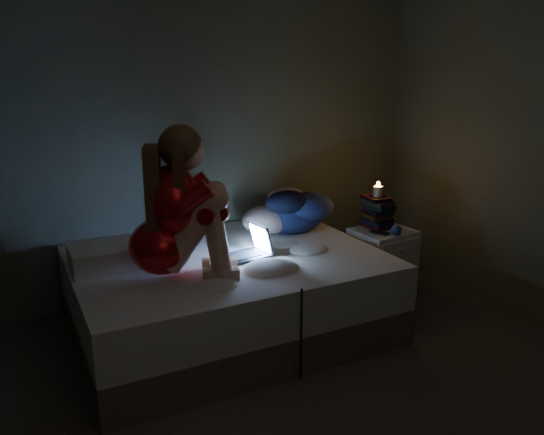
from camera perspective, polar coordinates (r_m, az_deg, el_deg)
floor at (r=3.07m, az=8.15°, el=-19.46°), size 3.60×3.80×0.02m
wall_back at (r=4.24m, az=-6.30°, el=9.39°), size 3.60×0.02×2.60m
bed at (r=3.68m, az=-4.73°, el=-8.10°), size 1.99×1.49×0.55m
pillow at (r=3.51m, az=-16.85°, el=-3.90°), size 0.50×0.35×0.14m
woman at (r=3.14m, az=-12.11°, el=1.49°), size 0.65×0.53×0.91m
laptop at (r=3.50m, az=-2.99°, el=-2.60°), size 0.35×0.27×0.22m
clothes_pile at (r=4.10m, az=1.96°, el=0.98°), size 0.71×0.66×0.34m
nightstand at (r=4.25m, az=11.66°, el=-4.95°), size 0.45×0.41×0.56m
book_stack at (r=4.19m, az=11.17°, el=0.51°), size 0.19×0.25×0.24m
candle at (r=4.15m, az=11.28°, el=2.62°), size 0.07×0.07×0.08m
phone at (r=4.07m, az=11.35°, el=-1.59°), size 0.11×0.15×0.01m
blue_orb at (r=4.03m, az=13.04°, el=-1.35°), size 0.08×0.08×0.08m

